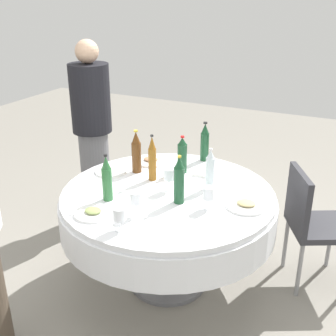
% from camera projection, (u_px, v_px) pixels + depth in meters
% --- Properties ---
extents(ground_plane, '(10.00, 10.00, 0.00)m').
position_uv_depth(ground_plane, '(168.00, 281.00, 3.13)').
color(ground_plane, gray).
extents(dining_table, '(1.46, 1.46, 0.74)m').
position_uv_depth(dining_table, '(168.00, 211.00, 2.90)').
color(dining_table, white).
rests_on(dining_table, ground_plane).
extents(bottle_dark_green_front, '(0.07, 0.07, 0.31)m').
position_uv_depth(bottle_dark_green_front, '(205.00, 143.00, 3.31)').
color(bottle_dark_green_front, '#194728').
rests_on(bottle_dark_green_front, dining_table).
extents(bottle_dark_green_near, '(0.07, 0.07, 0.32)m').
position_uv_depth(bottle_dark_green_near, '(179.00, 181.00, 2.64)').
color(bottle_dark_green_near, '#194728').
rests_on(bottle_dark_green_near, dining_table).
extents(bottle_clear_east, '(0.06, 0.06, 0.29)m').
position_uv_depth(bottle_clear_east, '(210.00, 170.00, 2.83)').
color(bottle_clear_east, silver).
rests_on(bottle_clear_east, dining_table).
extents(bottle_green_rear, '(0.07, 0.07, 0.31)m').
position_uv_depth(bottle_green_rear, '(107.00, 179.00, 2.68)').
color(bottle_green_rear, '#2D6B38').
rests_on(bottle_green_rear, dining_table).
extents(bottle_brown_inner, '(0.07, 0.07, 0.32)m').
position_uv_depth(bottle_brown_inner, '(136.00, 153.00, 3.09)').
color(bottle_brown_inner, '#593314').
rests_on(bottle_brown_inner, dining_table).
extents(bottle_dark_green_south, '(0.07, 0.07, 0.28)m').
position_uv_depth(bottle_dark_green_south, '(182.00, 155.00, 3.09)').
color(bottle_dark_green_south, '#194728').
rests_on(bottle_dark_green_south, dining_table).
extents(bottle_amber_outer, '(0.06, 0.06, 0.34)m').
position_uv_depth(bottle_amber_outer, '(152.00, 159.00, 2.96)').
color(bottle_amber_outer, '#8C5619').
rests_on(bottle_amber_outer, dining_table).
extents(wine_glass_rear, '(0.07, 0.07, 0.15)m').
position_uv_depth(wine_glass_rear, '(209.00, 194.00, 2.58)').
color(wine_glass_rear, white).
rests_on(wine_glass_rear, dining_table).
extents(wine_glass_inner, '(0.07, 0.07, 0.14)m').
position_uv_depth(wine_glass_inner, '(120.00, 215.00, 2.35)').
color(wine_glass_inner, white).
rests_on(wine_glass_inner, dining_table).
extents(wine_glass_south, '(0.07, 0.07, 0.16)m').
position_uv_depth(wine_glass_south, '(169.00, 175.00, 2.81)').
color(wine_glass_south, white).
rests_on(wine_glass_south, dining_table).
extents(wine_glass_outer, '(0.07, 0.07, 0.15)m').
position_uv_depth(wine_glass_outer, '(136.00, 200.00, 2.50)').
color(wine_glass_outer, white).
rests_on(wine_glass_outer, dining_table).
extents(plate_west, '(0.24, 0.24, 0.02)m').
position_uv_depth(plate_west, '(111.00, 171.00, 3.14)').
color(plate_west, white).
rests_on(plate_west, dining_table).
extents(plate_north, '(0.25, 0.25, 0.04)m').
position_uv_depth(plate_north, '(151.00, 161.00, 3.32)').
color(plate_north, white).
rests_on(plate_north, dining_table).
extents(plate_left, '(0.23, 0.23, 0.04)m').
position_uv_depth(plate_left, '(93.00, 213.00, 2.55)').
color(plate_left, white).
rests_on(plate_left, dining_table).
extents(plate_mid, '(0.26, 0.26, 0.04)m').
position_uv_depth(plate_mid, '(246.00, 205.00, 2.64)').
color(plate_mid, white).
rests_on(plate_mid, dining_table).
extents(spoon_near, '(0.12, 0.15, 0.00)m').
position_uv_depth(spoon_near, '(127.00, 191.00, 2.84)').
color(spoon_near, silver).
rests_on(spoon_near, dining_table).
extents(folded_napkin, '(0.17, 0.17, 0.02)m').
position_uv_depth(folded_napkin, '(207.00, 172.00, 3.11)').
color(folded_napkin, white).
rests_on(folded_napkin, dining_table).
extents(person_near, '(0.34, 0.34, 1.63)m').
position_uv_depth(person_near, '(93.00, 131.00, 3.70)').
color(person_near, slate).
rests_on(person_near, ground_plane).
extents(chair_south, '(0.54, 0.54, 0.87)m').
position_uv_depth(chair_south, '(310.00, 219.00, 2.95)').
color(chair_south, '#2D2D33').
rests_on(chair_south, ground_plane).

